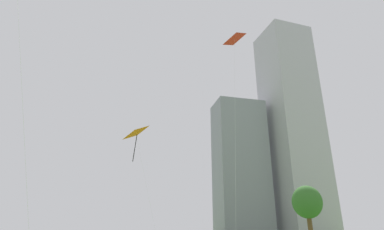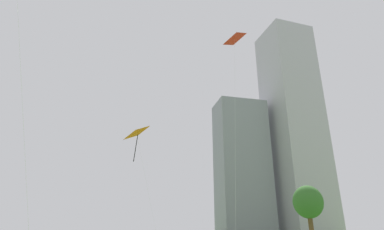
{
  "view_description": "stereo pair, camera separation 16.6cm",
  "coord_description": "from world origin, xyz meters",
  "px_view_note": "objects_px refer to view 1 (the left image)",
  "views": [
    {
      "loc": [
        0.32,
        -18.73,
        1.81
      ],
      "look_at": [
        1.61,
        8.52,
        12.32
      ],
      "focal_mm": 29.55,
      "sensor_mm": 36.0,
      "label": 1
    },
    {
      "loc": [
        0.48,
        -18.74,
        1.81
      ],
      "look_at": [
        1.61,
        8.52,
        12.32
      ],
      "focal_mm": 29.55,
      "sensor_mm": 36.0,
      "label": 2
    }
  ],
  "objects_px": {
    "distant_highrise_1": "(292,125)",
    "distant_highrise_0": "(241,167)",
    "kite_flying_2": "(234,39)",
    "kite_flying_1": "(136,134)",
    "park_tree_0": "(307,203)"
  },
  "relations": [
    {
      "from": "park_tree_0",
      "to": "distant_highrise_1",
      "type": "bearing_deg",
      "value": 69.12
    },
    {
      "from": "distant_highrise_0",
      "to": "kite_flying_2",
      "type": "bearing_deg",
      "value": -112.62
    },
    {
      "from": "distant_highrise_1",
      "to": "distant_highrise_0",
      "type": "bearing_deg",
      "value": 165.33
    },
    {
      "from": "distant_highrise_0",
      "to": "distant_highrise_1",
      "type": "bearing_deg",
      "value": -10.23
    },
    {
      "from": "park_tree_0",
      "to": "distant_highrise_1",
      "type": "xyz_separation_m",
      "value": [
        40.96,
        107.36,
        48.35
      ]
    },
    {
      "from": "kite_flying_1",
      "to": "kite_flying_2",
      "type": "relative_size",
      "value": 0.72
    },
    {
      "from": "kite_flying_1",
      "to": "kite_flying_2",
      "type": "height_order",
      "value": "kite_flying_2"
    },
    {
      "from": "kite_flying_1",
      "to": "park_tree_0",
      "type": "bearing_deg",
      "value": -9.09
    },
    {
      "from": "kite_flying_2",
      "to": "distant_highrise_1",
      "type": "bearing_deg",
      "value": 66.5
    },
    {
      "from": "kite_flying_1",
      "to": "kite_flying_2",
      "type": "distance_m",
      "value": 19.97
    },
    {
      "from": "kite_flying_2",
      "to": "distant_highrise_1",
      "type": "xyz_separation_m",
      "value": [
        51.25,
        117.86,
        31.51
      ]
    },
    {
      "from": "kite_flying_2",
      "to": "distant_highrise_0",
      "type": "height_order",
      "value": "distant_highrise_0"
    },
    {
      "from": "kite_flying_2",
      "to": "park_tree_0",
      "type": "height_order",
      "value": "kite_flying_2"
    },
    {
      "from": "kite_flying_1",
      "to": "kite_flying_2",
      "type": "bearing_deg",
      "value": -48.88
    },
    {
      "from": "kite_flying_1",
      "to": "distant_highrise_0",
      "type": "height_order",
      "value": "distant_highrise_0"
    }
  ]
}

